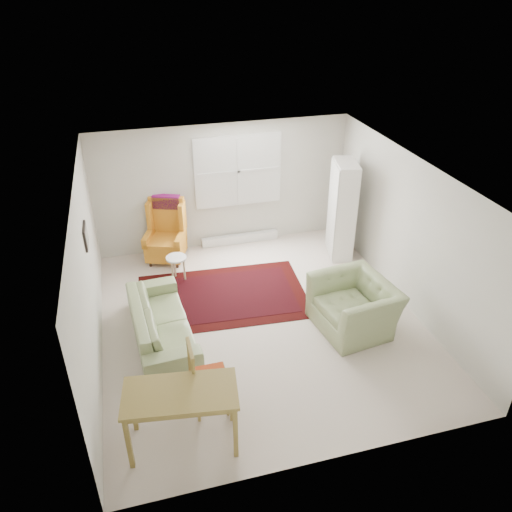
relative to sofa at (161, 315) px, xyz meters
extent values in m
cube|color=beige|center=(1.58, 0.01, -0.42)|extent=(5.00, 5.50, 0.01)
cube|color=white|center=(1.58, 0.01, 2.08)|extent=(5.00, 5.50, 0.01)
cube|color=beige|center=(1.58, 2.76, 0.83)|extent=(5.00, 0.04, 2.50)
cube|color=beige|center=(1.58, -2.74, 0.83)|extent=(5.00, 0.04, 2.50)
cube|color=beige|center=(-0.92, 0.01, 0.83)|extent=(0.04, 5.50, 2.50)
cube|color=beige|center=(4.08, 0.01, 0.83)|extent=(0.04, 5.50, 2.50)
cube|color=white|center=(1.88, 2.74, 1.13)|extent=(1.72, 0.06, 1.42)
cube|color=white|center=(1.88, 2.73, 1.13)|extent=(1.60, 0.02, 1.30)
cube|color=silver|center=(1.88, 2.68, -0.33)|extent=(1.60, 0.12, 0.18)
cube|color=black|center=(-0.90, 0.51, 1.23)|extent=(0.03, 0.42, 0.32)
cube|color=tan|center=(-0.88, 0.51, 1.23)|extent=(0.01, 0.34, 0.24)
imported|color=#8B9A67|center=(0.00, 0.00, 0.00)|extent=(0.97, 2.16, 0.85)
imported|color=#8B9A67|center=(2.95, -0.51, 0.06)|extent=(1.24, 1.38, 0.96)
camera|label=1|loc=(-0.20, -6.22, 4.59)|focal=35.00mm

